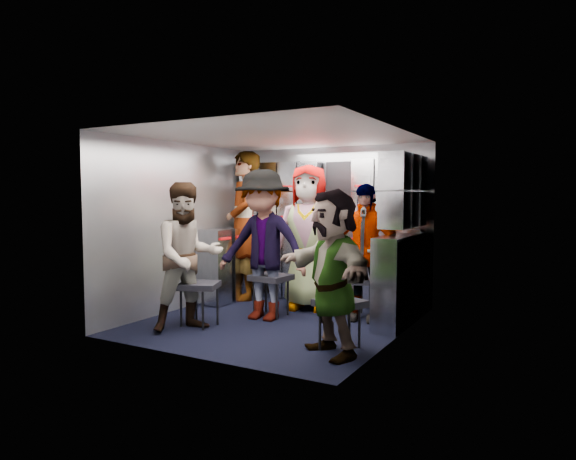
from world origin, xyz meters
The scene contains 29 objects.
floor centered at (0.00, 0.00, 0.00)m, with size 3.00×3.00×0.00m, color black.
wall_back centered at (0.00, 1.50, 1.05)m, with size 2.80×0.04×2.10m, color #8F939C.
wall_left centered at (-1.40, 0.00, 1.05)m, with size 0.04×3.00×2.10m, color #8F939C.
wall_right centered at (1.40, 0.00, 1.05)m, with size 0.04×3.00×2.10m, color #8F939C.
ceiling centered at (0.00, 0.00, 2.10)m, with size 2.80×3.00×0.02m, color silver.
cart_bank_back centered at (0.00, 1.29, 0.49)m, with size 2.68×0.38×0.99m, color #8F939D.
cart_bank_left centered at (-1.19, 0.56, 0.49)m, with size 0.38×0.76×0.99m, color #8F939D.
counter centered at (0.00, 1.29, 1.01)m, with size 2.68×0.42×0.03m, color silver.
locker_bank_back centered at (0.00, 1.35, 1.49)m, with size 2.68×0.28×0.82m, color #8F939D.
locker_bank_right centered at (1.25, 0.70, 1.49)m, with size 0.28×1.00×0.82m, color #8F939D.
right_cabinet centered at (1.25, 0.60, 0.50)m, with size 0.28×1.20×1.00m, color #8F939D.
coffee_niche centered at (0.18, 1.41, 1.47)m, with size 0.46×0.16×0.84m, color black, non-canonical shape.
red_latch_strip centered at (0.00, 1.09, 0.88)m, with size 2.60×0.02×0.03m, color #B2090D.
jump_seat_near_left centered at (-0.65, -0.60, 0.43)m, with size 0.52×0.51×0.48m.
jump_seat_mid_left centered at (-0.19, 0.18, 0.44)m, with size 0.45×0.43×0.50m.
jump_seat_center centered at (0.02, 0.94, 0.36)m, with size 0.39×0.38×0.40m.
jump_seat_mid_right centered at (0.85, 0.72, 0.41)m, with size 0.49×0.48×0.46m.
jump_seat_near_right centered at (1.05, -0.64, 0.41)m, with size 0.50×0.49×0.47m.
attendant_standing centered at (-1.05, 0.89, 1.02)m, with size 0.74×0.49×2.04m, color black.
attendant_arc_a centered at (-0.65, -0.78, 0.79)m, with size 0.77×0.60×1.58m, color black.
attendant_arc_b centered at (-0.19, 0.00, 0.87)m, with size 1.12×0.64×1.73m, color black.
attendant_arc_c centered at (0.02, 0.76, 0.91)m, with size 0.89×0.58×1.82m, color black.
attendant_arc_d centered at (0.85, 0.54, 0.79)m, with size 0.92×0.38×1.57m, color black.
attendant_arc_e centered at (1.05, -0.82, 0.75)m, with size 1.39×0.44×1.50m, color black.
bottle_left centered at (-0.95, 1.24, 1.15)m, with size 0.06×0.06×0.24m, color white.
bottle_mid centered at (-0.21, 1.24, 1.16)m, with size 0.06×0.06×0.25m, color white.
bottle_right centered at (0.91, 1.24, 1.16)m, with size 0.07×0.07×0.25m, color white.
cup_left centered at (-0.44, 1.23, 1.08)m, with size 0.08×0.08×0.09m, color tan.
cup_right centered at (0.92, 1.23, 1.08)m, with size 0.08×0.08×0.09m, color tan.
Camera 1 is at (2.92, -5.00, 1.45)m, focal length 32.00 mm.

